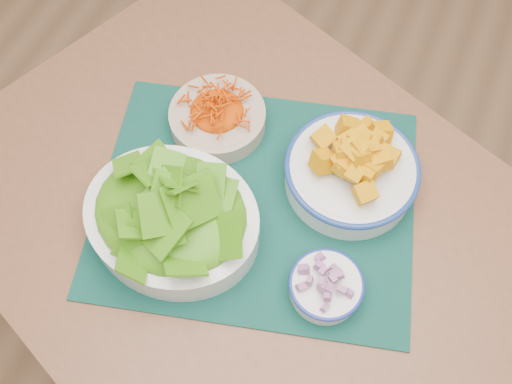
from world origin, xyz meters
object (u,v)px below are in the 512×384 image
table (278,263)px  lettuce_bowl (171,212)px  placemat (256,201)px  carrot_bowl (217,115)px  squash_bowl (353,167)px  onion_bowl (326,285)px

table → lettuce_bowl: 0.24m
placemat → carrot_bowl: (-0.13, 0.12, 0.03)m
squash_bowl → lettuce_bowl: size_ratio=0.96×
table → onion_bowl: bearing=-5.7°
placemat → carrot_bowl: carrot_bowl is taller
table → placemat: (-0.07, 0.06, 0.10)m
squash_bowl → carrot_bowl: bearing=175.7°
carrot_bowl → onion_bowl: 0.37m
squash_bowl → lettuce_bowl: bearing=-139.9°
table → carrot_bowl: carrot_bowl is taller
placemat → squash_bowl: size_ratio=1.88×
carrot_bowl → squash_bowl: size_ratio=0.77×
squash_bowl → onion_bowl: squash_bowl is taller
carrot_bowl → lettuce_bowl: lettuce_bowl is taller
onion_bowl → table: bearing=152.4°
carrot_bowl → table: bearing=-41.5°
placemat → onion_bowl: size_ratio=4.51×
placemat → lettuce_bowl: bearing=-149.6°
table → lettuce_bowl: bearing=-142.1°
table → squash_bowl: 0.23m
table → placemat: size_ratio=2.61×
table → carrot_bowl: size_ratio=6.36×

